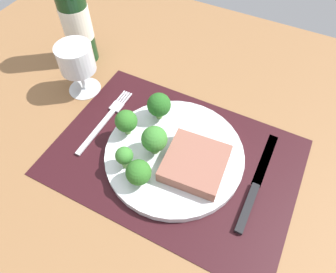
# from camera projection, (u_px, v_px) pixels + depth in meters

# --- Properties ---
(ground_plane) EXTENTS (1.40, 1.10, 0.03)m
(ground_plane) POSITION_uv_depth(u_px,v_px,m) (174.00, 161.00, 0.61)
(ground_plane) COLOR brown
(placemat) EXTENTS (0.47, 0.33, 0.00)m
(placemat) POSITION_uv_depth(u_px,v_px,m) (174.00, 157.00, 0.59)
(placemat) COLOR black
(placemat) RESTS_ON ground_plane
(plate) EXTENTS (0.27, 0.27, 0.02)m
(plate) POSITION_uv_depth(u_px,v_px,m) (174.00, 154.00, 0.58)
(plate) COLOR silver
(plate) RESTS_ON placemat
(steak) EXTENTS (0.12, 0.12, 0.03)m
(steak) POSITION_uv_depth(u_px,v_px,m) (195.00, 163.00, 0.55)
(steak) COLOR #8C5647
(steak) RESTS_ON plate
(broccoli_back_left) EXTENTS (0.05, 0.05, 0.06)m
(broccoli_back_left) POSITION_uv_depth(u_px,v_px,m) (159.00, 105.00, 0.60)
(broccoli_back_left) COLOR #6B994C
(broccoli_back_left) RESTS_ON plate
(broccoli_front_edge) EXTENTS (0.05, 0.05, 0.06)m
(broccoli_front_edge) POSITION_uv_depth(u_px,v_px,m) (154.00, 139.00, 0.55)
(broccoli_front_edge) COLOR #5B8942
(broccoli_front_edge) RESTS_ON plate
(broccoli_center) EXTENTS (0.04, 0.04, 0.06)m
(broccoli_center) POSITION_uv_depth(u_px,v_px,m) (127.00, 120.00, 0.58)
(broccoli_center) COLOR #6B994C
(broccoli_center) RESTS_ON plate
(broccoli_near_fork) EXTENTS (0.03, 0.03, 0.05)m
(broccoli_near_fork) POSITION_uv_depth(u_px,v_px,m) (124.00, 156.00, 0.54)
(broccoli_near_fork) COLOR #6B994C
(broccoli_near_fork) RESTS_ON plate
(broccoli_near_steak) EXTENTS (0.05, 0.05, 0.05)m
(broccoli_near_steak) POSITION_uv_depth(u_px,v_px,m) (139.00, 173.00, 0.52)
(broccoli_near_steak) COLOR #6B994C
(broccoli_near_steak) RESTS_ON plate
(fork) EXTENTS (0.02, 0.19, 0.01)m
(fork) POSITION_uv_depth(u_px,v_px,m) (106.00, 120.00, 0.64)
(fork) COLOR silver
(fork) RESTS_ON placemat
(knife) EXTENTS (0.02, 0.23, 0.01)m
(knife) POSITION_uv_depth(u_px,v_px,m) (255.00, 187.00, 0.55)
(knife) COLOR black
(knife) RESTS_ON placemat
(wine_bottle) EXTENTS (0.07, 0.07, 0.32)m
(wine_bottle) POSITION_uv_depth(u_px,v_px,m) (75.00, 16.00, 0.68)
(wine_bottle) COLOR #143819
(wine_bottle) RESTS_ON ground_plane
(wine_glass) EXTENTS (0.08, 0.08, 0.12)m
(wine_glass) POSITION_uv_depth(u_px,v_px,m) (77.00, 61.00, 0.64)
(wine_glass) COLOR silver
(wine_glass) RESTS_ON ground_plane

